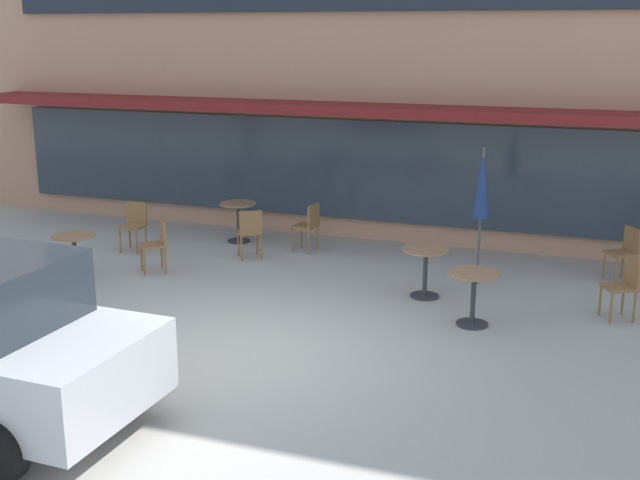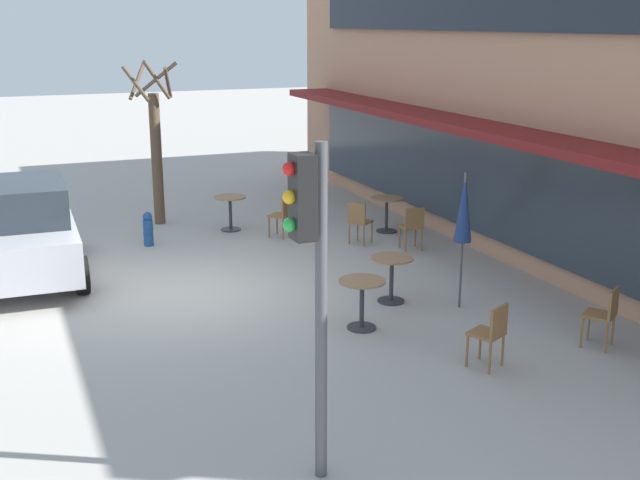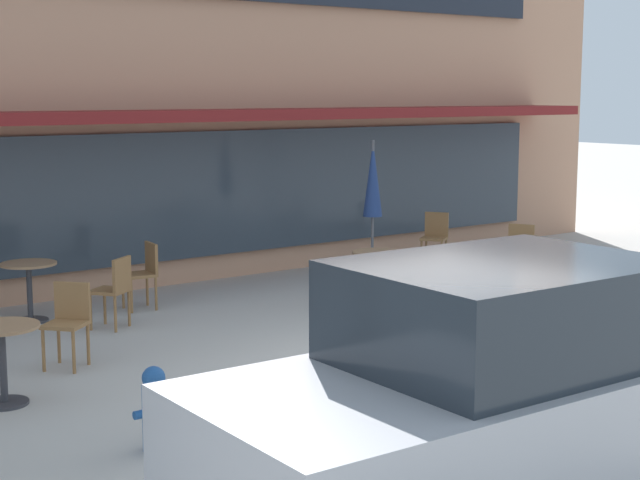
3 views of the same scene
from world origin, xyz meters
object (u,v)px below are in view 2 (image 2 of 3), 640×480
object	(u,v)px
cafe_table_streetside	(230,207)
street_tree	(156,147)
traffic_light_pole	(311,260)
cafe_chair_3	(605,312)
cafe_chair_2	(491,331)
cafe_chair_5	(309,199)
cafe_chair_1	(412,225)
patio_umbrella_green_folded	(464,209)
cafe_table_mid_patio	(392,272)
cafe_chair_0	(359,220)
fire_hydrant	(148,229)
cafe_table_by_tree	(387,209)
parked_sedan	(20,230)
cafe_chair_4	(283,213)
cafe_table_near_wall	(362,296)

from	to	relation	value
cafe_table_streetside	street_tree	world-z (taller)	street_tree
traffic_light_pole	cafe_chair_3	bearing A→B (deg)	106.91
cafe_chair_2	cafe_chair_5	bearing A→B (deg)	174.73
cafe_chair_1	cafe_chair_3	xyz separation A→B (m)	(5.41, 0.07, 0.00)
patio_umbrella_green_folded	cafe_chair_3	size ratio (longest dim) A/B	2.47
cafe_table_mid_patio	cafe_chair_0	bearing A→B (deg)	163.50
cafe_chair_5	street_tree	bearing A→B (deg)	-109.48
cafe_chair_2	fire_hydrant	distance (m)	8.33
street_tree	patio_umbrella_green_folded	bearing A→B (deg)	24.26
cafe_table_streetside	cafe_table_by_tree	world-z (taller)	same
cafe_chair_2	traffic_light_pole	distance (m)	3.94
cafe_table_mid_patio	cafe_chair_3	world-z (taller)	cafe_chair_3
cafe_table_by_tree	street_tree	world-z (taller)	street_tree
cafe_table_streetside	parked_sedan	xyz separation A→B (m)	(1.83, -4.37, 0.36)
cafe_table_by_tree	cafe_chair_1	distance (m)	1.52
cafe_table_streetside	cafe_chair_5	size ratio (longest dim) A/B	0.85
cafe_chair_4	cafe_chair_1	bearing A→B (deg)	46.74
cafe_table_near_wall	traffic_light_pole	world-z (taller)	traffic_light_pole
cafe_chair_0	patio_umbrella_green_folded	bearing A→B (deg)	-1.44
cafe_chair_4	cafe_table_mid_patio	bearing A→B (deg)	3.18
cafe_table_streetside	cafe_chair_4	size ratio (longest dim) A/B	0.85
cafe_table_by_tree	cafe_chair_4	bearing A→B (deg)	-100.61
cafe_table_near_wall	parked_sedan	xyz separation A→B (m)	(-4.56, -4.53, 0.36)
traffic_light_pole	parked_sedan	bearing A→B (deg)	-163.82
cafe_chair_3	cafe_table_streetside	bearing A→B (deg)	-160.33
cafe_chair_1	street_tree	distance (m)	6.06
cafe_table_near_wall	parked_sedan	distance (m)	6.44
cafe_table_mid_patio	traffic_light_pole	size ratio (longest dim) A/B	0.22
cafe_table_by_tree	cafe_chair_0	world-z (taller)	cafe_chair_0
patio_umbrella_green_folded	fire_hydrant	bearing A→B (deg)	-144.95
cafe_table_mid_patio	cafe_chair_5	distance (m)	5.65
street_tree	cafe_chair_1	bearing A→B (deg)	45.44
cafe_chair_2	patio_umbrella_green_folded	bearing A→B (deg)	157.64
parked_sedan	cafe_table_by_tree	bearing A→B (deg)	93.09
cafe_chair_4	street_tree	world-z (taller)	street_tree
cafe_table_streetside	cafe_chair_2	distance (m)	8.40
cafe_table_streetside	cafe_chair_5	world-z (taller)	cafe_chair_5
patio_umbrella_green_folded	cafe_chair_4	distance (m)	5.39
cafe_table_near_wall	street_tree	bearing A→B (deg)	-169.03
cafe_table_streetside	cafe_chair_2	xyz separation A→B (m)	(8.32, 1.12, 0.01)
cafe_chair_0	cafe_chair_1	world-z (taller)	same
cafe_chair_0	fire_hydrant	bearing A→B (deg)	-111.20
patio_umbrella_green_folded	cafe_chair_3	world-z (taller)	patio_umbrella_green_folded
traffic_light_pole	cafe_chair_2	bearing A→B (deg)	116.08
cafe_table_by_tree	cafe_table_mid_patio	size ratio (longest dim) A/B	1.00
cafe_table_by_tree	cafe_chair_2	bearing A→B (deg)	-16.06
traffic_light_pole	fire_hydrant	distance (m)	9.50
cafe_table_near_wall	cafe_chair_1	distance (m)	4.42
cafe_table_near_wall	cafe_chair_0	world-z (taller)	cafe_chair_0
patio_umbrella_green_folded	cafe_chair_4	xyz separation A→B (m)	(-5.15, -1.15, -1.10)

